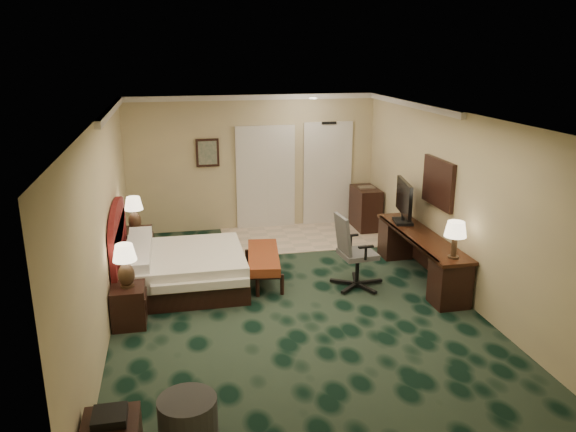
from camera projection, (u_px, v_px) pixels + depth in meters
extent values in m
cube|color=black|center=(292.00, 304.00, 8.14)|extent=(5.00, 7.50, 0.00)
cube|color=white|center=(293.00, 117.00, 7.36)|extent=(5.00, 7.50, 0.00)
cube|color=tan|center=(253.00, 163.00, 11.27)|extent=(5.00, 0.00, 2.70)
cube|color=tan|center=(397.00, 354.00, 4.23)|extent=(5.00, 0.00, 2.70)
cube|color=tan|center=(104.00, 226.00, 7.26)|extent=(0.00, 7.50, 2.70)
cube|color=tan|center=(458.00, 205.00, 8.24)|extent=(0.00, 7.50, 2.70)
cube|color=beige|center=(306.00, 237.00, 11.03)|extent=(3.20, 1.70, 0.01)
cube|color=silver|center=(327.00, 175.00, 11.63)|extent=(1.02, 0.06, 2.18)
cube|color=silver|center=(266.00, 177.00, 11.37)|extent=(1.20, 0.06, 2.10)
cube|color=#415D4D|center=(207.00, 153.00, 10.98)|extent=(0.45, 0.06, 0.55)
cube|color=white|center=(438.00, 183.00, 8.74)|extent=(0.05, 0.95, 0.75)
cube|color=white|center=(185.00, 270.00, 8.62)|extent=(1.81, 1.68, 0.57)
cube|color=black|center=(129.00, 306.00, 7.47)|extent=(0.44, 0.50, 0.55)
cube|color=black|center=(138.00, 247.00, 9.61)|extent=(0.48, 0.55, 0.60)
cube|color=brown|center=(263.00, 267.00, 8.91)|extent=(0.65, 1.42, 0.46)
cylinder|color=#333334|center=(188.00, 418.00, 5.32)|extent=(0.63, 0.63, 0.40)
cube|color=black|center=(420.00, 257.00, 8.97)|extent=(0.54, 2.52, 0.73)
cube|color=black|center=(404.00, 202.00, 9.38)|extent=(0.24, 0.93, 0.73)
cube|color=black|center=(365.00, 208.00, 11.45)|extent=(0.45, 0.81, 0.85)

